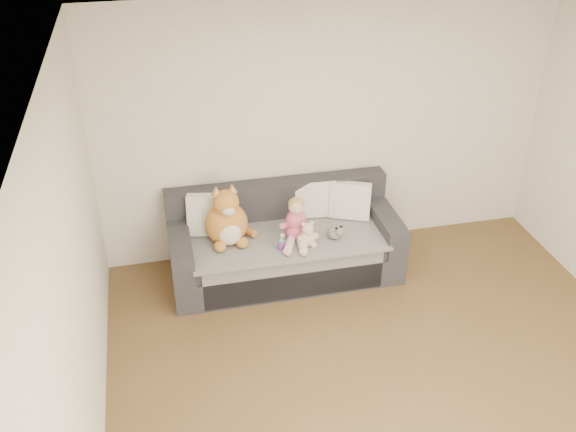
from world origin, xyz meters
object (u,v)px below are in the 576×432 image
at_px(toddler, 296,223).
at_px(plush_cat, 227,221).
at_px(teddy_bear, 308,236).
at_px(sofa, 284,245).
at_px(sippy_cup, 281,243).

relative_size(toddler, plush_cat, 0.72).
relative_size(plush_cat, teddy_bear, 2.35).
xyz_separation_m(plush_cat, teddy_bear, (0.71, -0.24, -0.12)).
relative_size(sofa, toddler, 4.99).
height_order(sofa, plush_cat, plush_cat).
bearing_deg(toddler, sofa, 128.56).
bearing_deg(sofa, sippy_cup, -106.69).
bearing_deg(toddler, sippy_cup, -130.03).
relative_size(toddler, teddy_bear, 1.69).
bearing_deg(sippy_cup, teddy_bear, -0.20).
bearing_deg(sofa, toddler, -65.60).
bearing_deg(plush_cat, sippy_cup, -32.90).
xyz_separation_m(sofa, sippy_cup, (-0.09, -0.30, 0.23)).
height_order(plush_cat, sippy_cup, plush_cat).
xyz_separation_m(plush_cat, sippy_cup, (0.46, -0.24, -0.16)).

